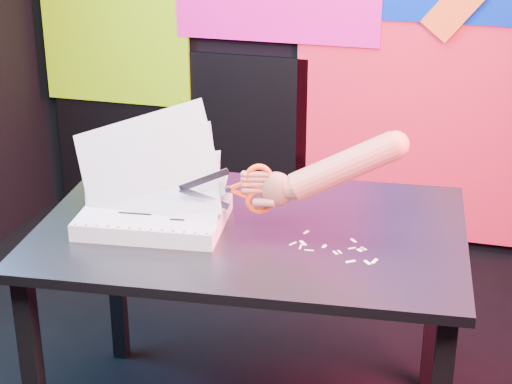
% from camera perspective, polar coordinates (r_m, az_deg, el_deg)
% --- Properties ---
extents(room, '(3.01, 3.01, 2.71)m').
position_cam_1_polar(room, '(2.44, -1.17, 11.57)').
color(room, black).
rests_on(room, ground).
extents(backdrop, '(2.88, 0.05, 2.08)m').
position_cam_1_polar(backdrop, '(3.91, 5.87, 9.79)').
color(backdrop, red).
rests_on(backdrop, ground).
extents(work_table, '(1.32, 0.94, 0.75)m').
position_cam_1_polar(work_table, '(2.57, -0.31, -4.00)').
color(work_table, black).
rests_on(work_table, ground).
extents(printout_stack, '(0.50, 0.35, 0.38)m').
position_cam_1_polar(printout_stack, '(2.55, -6.84, -1.43)').
color(printout_stack, silver).
rests_on(printout_stack, work_table).
extents(scissors, '(0.27, 0.08, 0.16)m').
position_cam_1_polar(scissors, '(2.45, -0.25, 0.19)').
color(scissors, '#98A2B7').
rests_on(scissors, printout_stack).
extents(hand_forearm, '(0.45, 0.16, 0.23)m').
position_cam_1_polar(hand_forearm, '(2.44, 5.14, 1.48)').
color(hand_forearm, '#964C3A').
rests_on(hand_forearm, work_table).
extents(paper_clippings, '(0.26, 0.17, 0.00)m').
position_cam_1_polar(paper_clippings, '(2.40, 5.52, -3.86)').
color(paper_clippings, beige).
rests_on(paper_clippings, work_table).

